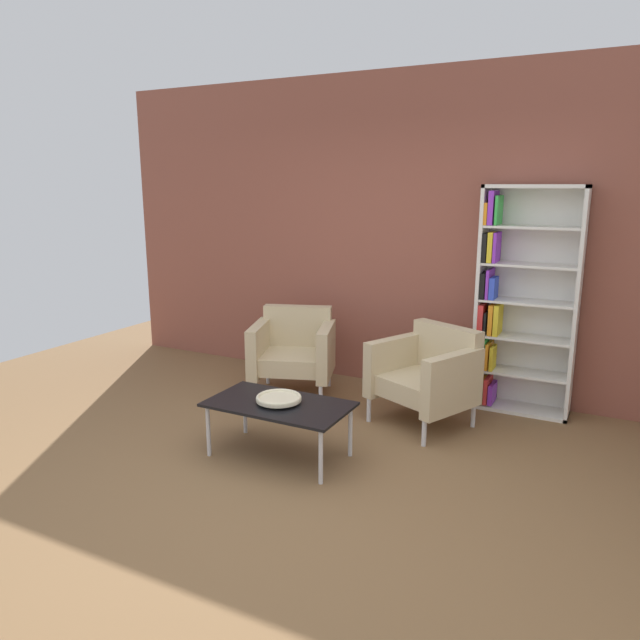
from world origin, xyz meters
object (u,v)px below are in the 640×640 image
decorative_bowl (279,398)px  armchair_by_bookshelf (294,350)px  bookshelf_tall (518,302)px  coffee_table_low (279,407)px  armchair_corner_red (427,374)px

decorative_bowl → armchair_by_bookshelf: 1.34m
decorative_bowl → armchair_by_bookshelf: bearing=115.3°
bookshelf_tall → coffee_table_low: (-1.30, -1.73, -0.57)m
coffee_table_low → decorative_bowl: decorative_bowl is taller
bookshelf_tall → coffee_table_low: bookshelf_tall is taller
decorative_bowl → armchair_corner_red: 1.31m
decorative_bowl → armchair_by_bookshelf: (-0.57, 1.21, -0.02)m
coffee_table_low → armchair_by_bookshelf: bearing=115.3°
decorative_bowl → armchair_corner_red: armchair_corner_red is taller
coffee_table_low → decorative_bowl: bearing=63.4°
armchair_by_bookshelf → coffee_table_low: bearing=-84.1°
bookshelf_tall → coffee_table_low: 2.23m
bookshelf_tall → armchair_by_bookshelf: bookshelf_tall is taller
coffee_table_low → bookshelf_tall: bearing=53.1°
bookshelf_tall → decorative_bowl: 2.22m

